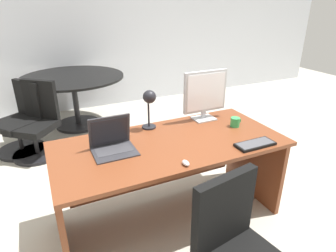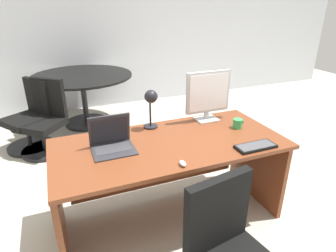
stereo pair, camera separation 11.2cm
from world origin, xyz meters
name	(u,v)px [view 2 (the right image)]	position (x,y,z in m)	size (l,w,h in m)	color
ground	(127,144)	(0.00, 1.50, 0.00)	(12.00, 12.00, 0.00)	#B7B2A3
back_wall	(95,23)	(0.00, 3.21, 1.40)	(10.00, 0.10, 2.80)	silver
desk	(167,163)	(0.00, 0.06, 0.52)	(1.79, 0.84, 0.74)	brown
monitor	(208,94)	(0.48, 0.29, 0.99)	(0.42, 0.16, 0.45)	#B7BABF
laptop	(111,138)	(-0.43, 0.08, 0.81)	(0.31, 0.26, 0.25)	#2D2D33
keyboard	(256,146)	(0.56, -0.32, 0.75)	(0.31, 0.13, 0.02)	black
mouse	(183,163)	(-0.05, -0.35, 0.75)	(0.04, 0.07, 0.03)	silver
desk_lamp	(151,101)	(-0.05, 0.30, 0.98)	(0.12, 0.14, 0.34)	black
coffee_mug	(238,123)	(0.64, 0.04, 0.78)	(0.10, 0.08, 0.08)	green
meeting_table	(83,87)	(-0.39, 2.42, 0.58)	(1.44, 1.44, 0.76)	black
meeting_chair_near	(45,124)	(-0.95, 1.73, 0.35)	(0.65, 0.65, 0.89)	black
meeting_chair_far	(31,122)	(-1.12, 1.91, 0.34)	(0.65, 0.64, 0.86)	black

